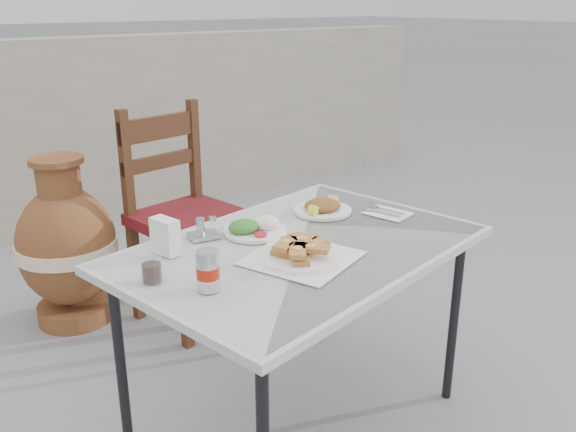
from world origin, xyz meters
TOP-DOWN VIEW (x-y plane):
  - ground at (0.00, 0.00)m, footprint 80.00×80.00m
  - cafe_table at (-0.07, -0.01)m, footprint 1.25×0.96m
  - pide_plate at (-0.14, -0.10)m, footprint 0.38×0.38m
  - salad_rice_plate at (-0.13, 0.15)m, footprint 0.21×0.21m
  - salad_chopped_plate at (0.19, 0.18)m, footprint 0.21×0.21m
  - soda_can at (-0.46, -0.12)m, footprint 0.06×0.06m
  - cola_glass at (-0.56, 0.02)m, footprint 0.06×0.06m
  - napkin_holder at (-0.44, 0.18)m, footprint 0.07×0.10m
  - condiment_caddy at (-0.28, 0.22)m, footprint 0.11×0.09m
  - cutlery_napkin at (0.36, 0.03)m, footprint 0.15×0.18m
  - chair at (0.02, 0.94)m, footprint 0.50×0.50m
  - terracotta_urn at (-0.43, 1.22)m, footprint 0.45×0.45m
  - back_wall at (0.00, 2.50)m, footprint 6.00×0.25m

SIDE VIEW (x-z plane):
  - ground at x=0.00m, z-range 0.00..0.00m
  - terracotta_urn at x=-0.43m, z-range -0.03..0.75m
  - chair at x=0.02m, z-range 0.02..1.00m
  - back_wall at x=0.00m, z-range 0.00..1.20m
  - cafe_table at x=-0.07m, z-range 0.30..0.98m
  - cutlery_napkin at x=0.36m, z-range 0.69..0.70m
  - salad_chopped_plate at x=0.19m, z-range 0.68..0.73m
  - salad_rice_plate at x=-0.13m, z-range 0.68..0.73m
  - condiment_caddy at x=-0.28m, z-range 0.68..0.75m
  - pide_plate at x=-0.14m, z-range 0.69..0.75m
  - cola_glass at x=-0.56m, z-range 0.68..0.77m
  - napkin_holder at x=-0.44m, z-range 0.69..0.80m
  - soda_can at x=-0.46m, z-range 0.69..0.80m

